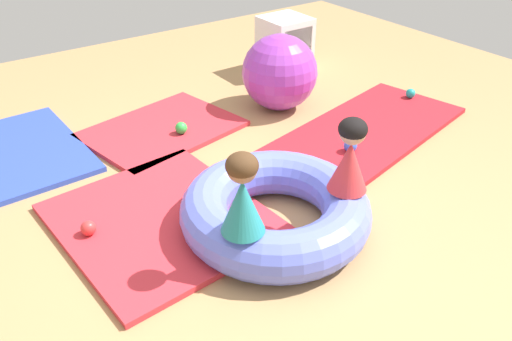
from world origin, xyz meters
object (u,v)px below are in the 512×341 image
(child_in_teal, at_px, (242,195))
(inflatable_cushion, at_px, (275,210))
(play_ball_teal, at_px, (411,93))
(child_in_red, at_px, (350,156))
(play_ball_blue, at_px, (350,146))
(play_ball_green, at_px, (181,128))
(storage_cube, at_px, (286,45))
(play_ball_red, at_px, (88,228))
(exercise_ball_large, at_px, (280,72))

(child_in_teal, bearing_deg, inflatable_cushion, -115.52)
(play_ball_teal, bearing_deg, child_in_red, -150.65)
(child_in_teal, distance_m, play_ball_blue, 1.55)
(child_in_red, bearing_deg, play_ball_teal, 73.55)
(child_in_red, relative_size, play_ball_green, 4.70)
(child_in_teal, distance_m, child_in_red, 0.72)
(play_ball_teal, xyz_separation_m, play_ball_blue, (-1.15, -0.40, 0.01))
(storage_cube, bearing_deg, child_in_red, -120.53)
(play_ball_blue, bearing_deg, play_ball_red, 174.69)
(exercise_ball_large, bearing_deg, inflatable_cushion, -128.39)
(child_in_teal, bearing_deg, exercise_ball_large, -96.71)
(child_in_teal, bearing_deg, play_ball_red, -16.19)
(storage_cube, bearing_deg, play_ball_teal, -69.84)
(play_ball_teal, relative_size, exercise_ball_large, 0.13)
(play_ball_teal, height_order, play_ball_blue, play_ball_blue)
(play_ball_blue, bearing_deg, inflatable_cushion, -159.13)
(inflatable_cushion, distance_m, play_ball_blue, 1.08)
(storage_cube, bearing_deg, child_in_teal, -132.55)
(inflatable_cushion, xyz_separation_m, play_ball_teal, (2.16, 0.79, -0.06))
(child_in_teal, relative_size, play_ball_green, 4.74)
(child_in_teal, bearing_deg, play_ball_blue, -120.97)
(play_ball_teal, relative_size, storage_cube, 0.16)
(child_in_teal, distance_m, storage_cube, 3.06)
(exercise_ball_large, bearing_deg, play_ball_green, -179.53)
(exercise_ball_large, bearing_deg, child_in_teal, -132.75)
(inflatable_cushion, bearing_deg, play_ball_blue, 20.87)
(inflatable_cushion, relative_size, play_ball_blue, 11.27)
(play_ball_green, height_order, play_ball_red, play_ball_green)
(inflatable_cushion, xyz_separation_m, child_in_teal, (-0.37, -0.20, 0.37))
(exercise_ball_large, height_order, storage_cube, exercise_ball_large)
(child_in_teal, relative_size, storage_cube, 0.83)
(play_ball_green, height_order, storage_cube, storage_cube)
(child_in_teal, xyz_separation_m, play_ball_green, (0.48, 1.59, -0.43))
(child_in_teal, height_order, storage_cube, child_in_teal)
(child_in_red, distance_m, play_ball_green, 1.69)
(play_ball_red, bearing_deg, exercise_ball_large, 21.83)
(play_ball_green, relative_size, play_ball_blue, 0.95)
(child_in_teal, xyz_separation_m, storage_cube, (2.06, 2.25, -0.24))
(inflatable_cushion, xyz_separation_m, storage_cube, (1.69, 2.05, 0.13))
(child_in_teal, xyz_separation_m, play_ball_red, (-0.59, 0.77, -0.43))
(play_ball_green, bearing_deg, exercise_ball_large, 0.47)
(child_in_teal, xyz_separation_m, play_ball_teal, (2.53, 0.99, -0.44))
(inflatable_cushion, relative_size, play_ball_green, 11.81)
(play_ball_blue, bearing_deg, play_ball_green, 131.83)
(child_in_red, height_order, exercise_ball_large, child_in_red)
(play_ball_teal, bearing_deg, child_in_teal, -158.69)
(play_ball_red, bearing_deg, child_in_teal, -52.23)
(play_ball_red, bearing_deg, play_ball_teal, 4.03)
(play_ball_blue, xyz_separation_m, storage_cube, (0.69, 1.66, 0.19))
(play_ball_green, relative_size, play_ball_red, 1.07)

